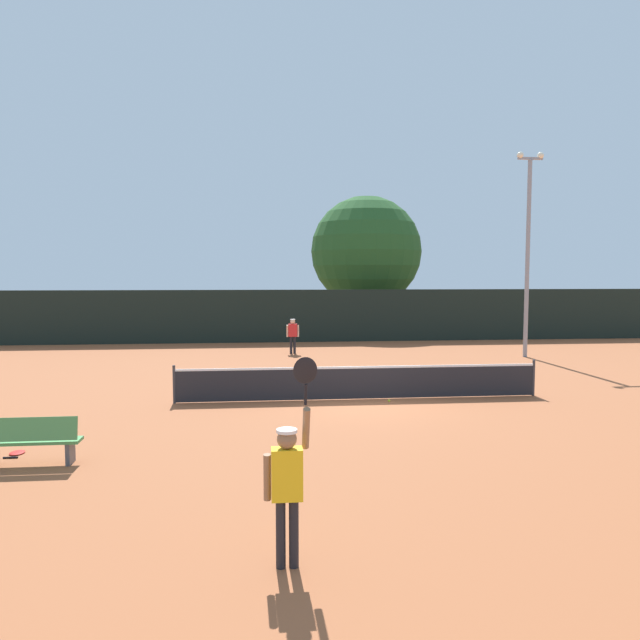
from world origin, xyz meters
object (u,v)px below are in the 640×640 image
Objects in this scene: parked_car_mid at (403,318)px; spare_racket at (17,453)px; courtside_bench at (30,441)px; light_pole at (528,242)px; player_receiving at (293,333)px; parked_car_near at (256,319)px; large_tree at (366,252)px; tennis_ball at (389,401)px; player_serving at (288,476)px; parked_car_far at (460,316)px.

spare_racket is at bearing -115.40° from parked_car_mid.
light_pole is at bearing 39.72° from courtside_bench.
parked_car_near is at bearing -80.58° from player_receiving.
large_tree is (-4.89, 12.15, 0.06)m from light_pole.
parked_car_mid reaches higher than tennis_ball.
parked_car_near is (4.01, 25.61, 0.30)m from courtside_bench.
spare_racket is (-6.31, -14.37, -0.94)m from player_receiving.
player_serving is 1.64× the size of player_receiving.
large_tree is 8.09m from parked_car_far.
parked_car_mid is at bearing -125.18° from player_receiving.
courtside_bench is at bearing 69.23° from player_receiving.
light_pole reaches higher than player_receiving.
large_tree is at bearing 111.90° from light_pole.
player_receiving is 0.37× the size of parked_car_near.
large_tree reaches higher than player_serving.
parked_car_mid is at bearing 0.96° from parked_car_near.
player_receiving is 10.64m from tennis_ball.
player_receiving is at bearing 168.57° from light_pole.
light_pole is at bearing 168.57° from player_receiving.
light_pole is at bearing 57.41° from player_serving.
parked_car_near reaches higher than player_receiving.
parked_car_far is (9.70, 22.05, 0.74)m from tennis_ball.
light_pole is (16.36, 12.34, 4.95)m from spare_racket.
spare_racket is 31.77m from parked_car_far.
parked_car_near is 9.53m from parked_car_mid.
tennis_ball is at bearing -121.88° from parked_car_far.
tennis_ball is at bearing -98.31° from large_tree.
player_serving is at bearing -44.29° from spare_racket.
player_serving reaches higher than parked_car_far.
light_pole reaches higher than parked_car_near.
player_serving reaches higher than spare_racket.
tennis_ball is 21.22m from parked_car_near.
tennis_ball is at bearing -101.07° from parked_car_mid.
courtside_bench is at bearing -131.42° from parked_car_far.
light_pole reaches higher than parked_car_far.
player_serving is 0.60× the size of parked_car_mid.
large_tree is 5.07m from parked_car_mid.
spare_racket is 0.29× the size of courtside_bench.
parked_car_near reaches higher than tennis_ball.
player_serving is at bearing -109.77° from tennis_ball.
parked_car_near is at bearing -172.94° from parked_car_mid.
large_tree is 8.11m from parked_car_near.
large_tree is (11.47, 24.50, 5.00)m from spare_racket.
parked_car_far is (12.96, 31.13, -0.37)m from player_serving.
light_pole is 1.04× the size of large_tree.
parked_car_far is at bearing 67.40° from player_serving.
player_receiving reaches higher than spare_racket.
spare_racket is 0.12× the size of parked_car_mid.
parked_car_mid is at bearing 75.31° from tennis_ball.
large_tree reaches higher than player_receiving.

